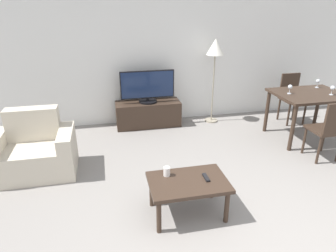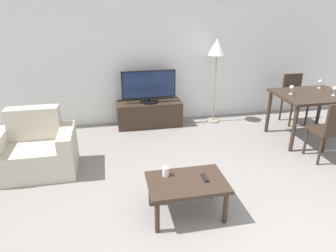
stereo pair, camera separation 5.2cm
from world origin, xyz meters
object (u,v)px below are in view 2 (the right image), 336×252
floor_lamp (217,52)px  armchair (35,151)px  coffee_table (187,185)px  dining_chair_near (331,129)px  cup_white_near (166,171)px  wine_glass_left (320,82)px  tv (149,87)px  wine_glass_right (292,88)px  tv_stand (149,114)px  dining_chair_far (294,96)px  wine_glass_center (335,89)px  remote_primary (205,178)px  dining_table (311,100)px

floor_lamp → armchair: bearing=-156.9°
armchair → coffee_table: (1.74, -1.25, 0.06)m
dining_chair_near → cup_white_near: 2.50m
dining_chair_near → wine_glass_left: bearing=63.3°
tv → wine_glass_right: tv is taller
tv_stand → dining_chair_near: bearing=-38.7°
dining_chair_far → wine_glass_center: size_ratio=6.11×
dining_chair_far → tv_stand: bearing=172.9°
wine_glass_left → wine_glass_center: bearing=-98.0°
tv_stand → armchair: bearing=-143.0°
floor_lamp → wine_glass_center: floor_lamp is taller
cup_white_near → remote_primary: bearing=-19.9°
cup_white_near → dining_table: bearing=26.7°
dining_table → floor_lamp: bearing=140.5°
floor_lamp → cup_white_near: floor_lamp is taller
dining_table → wine_glass_right: (-0.35, 0.05, 0.20)m
tv_stand → remote_primary: bearing=-85.0°
wine_glass_center → tv: bearing=155.9°
armchair → remote_primary: armchair is taller
cup_white_near → coffee_table: bearing=-36.7°
wine_glass_left → wine_glass_center: same height
armchair → wine_glass_right: (3.81, 0.26, 0.58)m
armchair → dining_chair_near: size_ratio=1.15×
floor_lamp → wine_glass_right: size_ratio=10.47×
dining_table → dining_chair_far: size_ratio=1.24×
tv_stand → floor_lamp: 1.62m
tv_stand → dining_table: size_ratio=1.04×
armchair → tv_stand: (1.71, 1.28, -0.07)m
coffee_table → wine_glass_center: wine_glass_center is taller
wine_glass_left → floor_lamp: bearing=154.1°
cup_white_near → wine_glass_left: bearing=28.4°
tv → coffee_table: (0.03, -2.53, -0.38)m
remote_primary → wine_glass_center: 2.85m
tv → remote_primary: bearing=-85.0°
tv_stand → coffee_table: tv_stand is taller
tv → dining_chair_near: size_ratio=1.07×
armchair → wine_glass_center: (4.42, 0.07, 0.58)m
coffee_table → floor_lamp: (1.18, 2.49, 0.95)m
dining_chair_near → cup_white_near: bearing=-166.6°
tv_stand → dining_chair_far: 2.68m
coffee_table → dining_chair_far: (2.62, 2.21, 0.15)m
remote_primary → wine_glass_center: bearing=27.8°
tv → dining_chair_far: bearing=-7.0°
dining_table → wine_glass_left: 0.46m
tv → dining_table: 2.68m
cup_white_near → wine_glass_center: 3.13m
remote_primary → wine_glass_center: wine_glass_center is taller
wine_glass_left → tv: bearing=163.9°
dining_chair_near → wine_glass_right: 0.89m
coffee_table → dining_chair_near: size_ratio=0.91×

